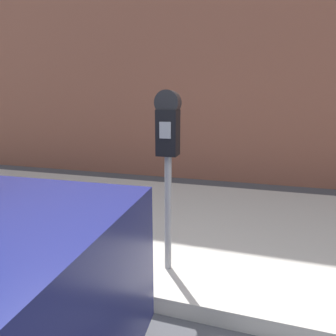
% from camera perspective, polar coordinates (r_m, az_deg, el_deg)
% --- Properties ---
extents(sidewalk, '(24.00, 2.80, 0.13)m').
position_cam_1_polar(sidewalk, '(3.27, 2.75, -11.62)').
color(sidewalk, '#BCB7AD').
rests_on(sidewalk, ground_plane).
extents(building_facade, '(24.00, 0.30, 6.45)m').
position_cam_1_polar(building_facade, '(5.62, 9.73, 31.50)').
color(building_facade, '#935642').
rests_on(building_facade, ground_plane).
extents(parking_meter, '(0.18, 0.15, 1.42)m').
position_cam_1_polar(parking_meter, '(1.95, -0.00, 5.45)').
color(parking_meter, gray).
rests_on(parking_meter, sidewalk).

